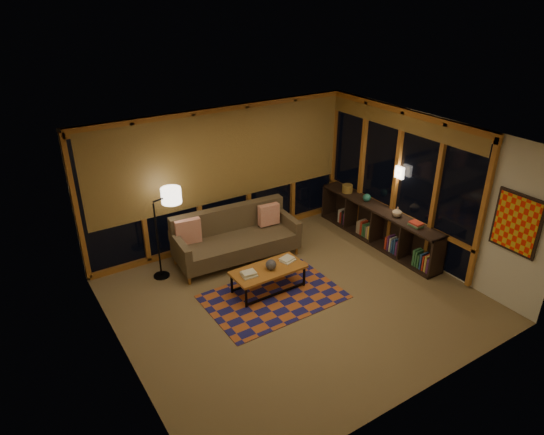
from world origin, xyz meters
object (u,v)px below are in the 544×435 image
coffee_table (268,279)px  bookshelf (377,225)px  sofa (236,237)px  floor_lamp (157,237)px

coffee_table → bookshelf: 2.73m
sofa → coffee_table: size_ratio=1.82×
coffee_table → floor_lamp: floor_lamp is taller
coffee_table → floor_lamp: (-1.38, 1.38, 0.59)m
coffee_table → floor_lamp: 2.03m
coffee_table → bookshelf: size_ratio=0.41×
sofa → bookshelf: (2.67, -0.92, -0.08)m
bookshelf → coffee_table: bearing=-174.6°
sofa → floor_lamp: size_ratio=1.43×
sofa → bookshelf: size_ratio=0.75×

